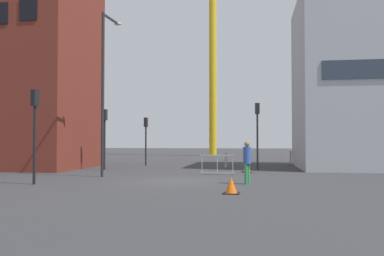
{
  "coord_description": "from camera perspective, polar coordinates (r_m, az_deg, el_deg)",
  "views": [
    {
      "loc": [
        3.56,
        -18.54,
        1.86
      ],
      "look_at": [
        0.0,
        5.08,
        2.59
      ],
      "focal_mm": 38.5,
      "sensor_mm": 36.0,
      "label": 1
    }
  ],
  "objects": [
    {
      "name": "pedestrian_walking",
      "position": [
        17.78,
        7.64,
        -4.28
      ],
      "size": [
        0.34,
        0.34,
        1.83
      ],
      "color": "#2D844C",
      "rests_on": "ground"
    },
    {
      "name": "traffic_light_median",
      "position": [
        30.9,
        -6.4,
        -0.69
      ],
      "size": [
        0.26,
        0.38,
        3.58
      ],
      "color": "#232326",
      "rests_on": "ground"
    },
    {
      "name": "traffic_cone_orange",
      "position": [
        24.48,
        7.6,
        -5.42
      ],
      "size": [
        0.61,
        0.61,
        0.62
      ],
      "color": "black",
      "rests_on": "ground"
    },
    {
      "name": "safety_barrier_right_run",
      "position": [
        32.56,
        13.5,
        -3.98
      ],
      "size": [
        0.15,
        2.07,
        1.08
      ],
      "color": "gray",
      "rests_on": "ground"
    },
    {
      "name": "brick_building",
      "position": [
        30.74,
        -22.72,
        7.52
      ],
      "size": [
        9.25,
        7.57,
        13.48
      ],
      "color": "maroon",
      "rests_on": "ground"
    },
    {
      "name": "ground",
      "position": [
        18.97,
        -2.31,
        -7.37
      ],
      "size": [
        160.0,
        160.0,
        0.0
      ],
      "primitive_type": "plane",
      "color": "#333335"
    },
    {
      "name": "traffic_cone_striped",
      "position": [
        14.58,
        5.45,
        -8.0
      ],
      "size": [
        0.57,
        0.57,
        0.58
      ],
      "color": "black",
      "rests_on": "ground"
    },
    {
      "name": "safety_barrier_front",
      "position": [
        28.02,
        4.71,
        -4.4
      ],
      "size": [
        0.09,
        1.89,
        1.08
      ],
      "color": "#B2B5BA",
      "rests_on": "ground"
    },
    {
      "name": "safety_barrier_left_run",
      "position": [
        22.57,
        3.52,
        -5.04
      ],
      "size": [
        1.88,
        0.12,
        1.08
      ],
      "color": "#9EA0A5",
      "rests_on": "ground"
    },
    {
      "name": "traffic_light_island",
      "position": [
        26.61,
        9.04,
        0.39
      ],
      "size": [
        0.3,
        0.39,
        4.26
      ],
      "color": "#2D2D30",
      "rests_on": "ground"
    },
    {
      "name": "traffic_light_verge",
      "position": [
        26.77,
        -12.02,
        -0.14
      ],
      "size": [
        0.38,
        0.26,
        3.85
      ],
      "color": "#232326",
      "rests_on": "ground"
    },
    {
      "name": "construction_crane",
      "position": [
        52.35,
        2.67,
        15.68
      ],
      "size": [
        14.39,
        5.77,
        27.77
      ],
      "color": "gold",
      "rests_on": "ground"
    },
    {
      "name": "streetlamp_tall",
      "position": [
        22.02,
        -12.0,
        6.43
      ],
      "size": [
        0.47,
        1.99,
        8.51
      ],
      "color": "#232326",
      "rests_on": "ground"
    },
    {
      "name": "traffic_light_corner",
      "position": [
        18.75,
        -20.97,
        0.95
      ],
      "size": [
        0.39,
        0.33,
        4.03
      ],
      "color": "black",
      "rests_on": "ground"
    }
  ]
}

